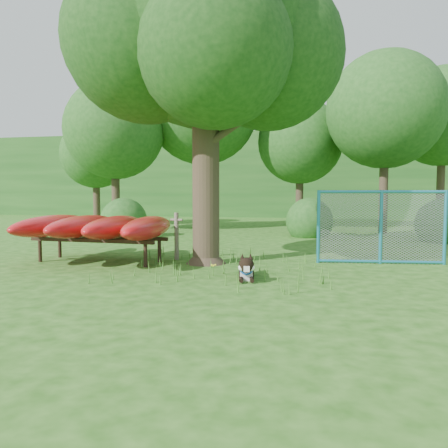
% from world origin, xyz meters
% --- Properties ---
extents(ground, '(80.00, 80.00, 0.00)m').
position_xyz_m(ground, '(0.00, 0.00, 0.00)').
color(ground, '#1E5110').
rests_on(ground, ground).
extents(oak_tree, '(6.36, 5.57, 7.94)m').
position_xyz_m(oak_tree, '(-0.42, 1.93, 5.30)').
color(oak_tree, '#35291D').
rests_on(oak_tree, ground).
extents(wooden_post, '(0.33, 0.12, 1.19)m').
position_xyz_m(wooden_post, '(-1.25, 2.33, 0.63)').
color(wooden_post, '#6B6150').
rests_on(wooden_post, ground).
extents(kayak_rack, '(3.53, 3.49, 1.13)m').
position_xyz_m(kayak_rack, '(-2.98, 1.61, 0.86)').
color(kayak_rack, black).
rests_on(kayak_rack, ground).
extents(husky_dog, '(0.45, 1.24, 0.55)m').
position_xyz_m(husky_dog, '(0.85, 0.20, 0.19)').
color(husky_dog, black).
rests_on(husky_dog, ground).
extents(fence_section, '(2.98, 0.36, 2.91)m').
position_xyz_m(fence_section, '(3.69, 2.67, 0.88)').
color(fence_section, teal).
rests_on(fence_section, ground).
extents(wildflower_clump, '(0.11, 0.11, 0.24)m').
position_xyz_m(wildflower_clump, '(0.14, 0.40, 0.19)').
color(wildflower_clump, '#468029').
rests_on(wildflower_clump, ground).
extents(bg_tree_a, '(4.40, 4.40, 6.70)m').
position_xyz_m(bg_tree_a, '(-6.50, 10.00, 4.48)').
color(bg_tree_a, '#35291D').
rests_on(bg_tree_a, ground).
extents(bg_tree_b, '(5.20, 5.20, 8.22)m').
position_xyz_m(bg_tree_b, '(-3.00, 12.00, 5.61)').
color(bg_tree_b, '#35291D').
rests_on(bg_tree_b, ground).
extents(bg_tree_c, '(4.00, 4.00, 6.12)m').
position_xyz_m(bg_tree_c, '(1.50, 13.00, 4.11)').
color(bg_tree_c, '#35291D').
rests_on(bg_tree_c, ground).
extents(bg_tree_d, '(4.80, 4.80, 7.50)m').
position_xyz_m(bg_tree_d, '(5.00, 11.00, 5.08)').
color(bg_tree_d, '#35291D').
rests_on(bg_tree_d, ground).
extents(bg_tree_e, '(4.60, 4.60, 7.55)m').
position_xyz_m(bg_tree_e, '(8.00, 14.00, 5.23)').
color(bg_tree_e, '#35291D').
rests_on(bg_tree_e, ground).
extents(bg_tree_f, '(3.60, 3.60, 5.55)m').
position_xyz_m(bg_tree_f, '(-9.00, 13.00, 3.73)').
color(bg_tree_f, '#35291D').
rests_on(bg_tree_f, ground).
extents(shrub_left, '(1.80, 1.80, 1.80)m').
position_xyz_m(shrub_left, '(-5.00, 7.50, 0.00)').
color(shrub_left, '#1D501A').
rests_on(shrub_left, ground).
extents(shrub_right, '(1.80, 1.80, 1.80)m').
position_xyz_m(shrub_right, '(6.50, 8.00, 0.00)').
color(shrub_right, '#1D501A').
rests_on(shrub_right, ground).
extents(shrub_mid, '(1.80, 1.80, 1.80)m').
position_xyz_m(shrub_mid, '(2.00, 9.00, 0.00)').
color(shrub_mid, '#1D501A').
rests_on(shrub_mid, ground).
extents(wooded_hillside, '(80.00, 12.00, 6.00)m').
position_xyz_m(wooded_hillside, '(0.00, 28.00, 3.00)').
color(wooded_hillside, '#1D501A').
rests_on(wooded_hillside, ground).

